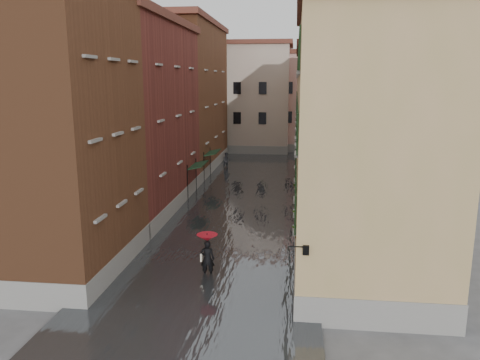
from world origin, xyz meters
The scene contains 16 objects.
ground centered at (0.00, 0.00, 0.00)m, with size 120.00×120.00×0.00m, color #4F4F51.
floodwater centered at (0.00, 13.00, 0.10)m, with size 10.00×60.00×0.20m, color #43474A.
building_left_near centered at (-7.00, -2.00, 6.50)m, with size 6.00×8.00×13.00m, color brown.
building_left_mid centered at (-7.00, 9.00, 6.25)m, with size 6.00×14.00×12.50m, color maroon.
building_left_far centered at (-7.00, 24.00, 7.00)m, with size 6.00×16.00×14.00m, color brown.
building_right_near centered at (7.00, -2.00, 5.75)m, with size 6.00×8.00×11.50m, color #A28D53.
building_right_mid centered at (7.00, 9.00, 6.50)m, with size 6.00×14.00×13.00m, color tan.
building_right_far centered at (7.00, 24.00, 5.75)m, with size 6.00×16.00×11.50m, color #A28D53.
building_end_cream centered at (-3.00, 38.00, 6.50)m, with size 12.00×9.00×13.00m, color #BDAB96.
building_end_pink centered at (6.00, 40.00, 6.00)m, with size 10.00×9.00×12.00m, color tan.
awning_near centered at (-3.49, 12.71, 2.47)m, with size 1.09×3.07×2.80m.
awning_far centered at (-3.48, 19.04, 2.47)m, with size 1.09×3.11×2.80m.
wall_lantern centered at (4.33, -6.00, 3.01)m, with size 0.71×0.22×0.35m.
window_planters centered at (4.12, -1.23, 3.51)m, with size 0.59×8.30×0.84m.
pedestrian_main centered at (0.01, -2.03, 1.26)m, with size 1.00×1.00×2.06m.
pedestrian_far centered at (-2.98, 24.55, 0.85)m, with size 0.83×0.65×1.71m, color black.
Camera 1 is at (3.86, -21.90, 8.90)m, focal length 35.00 mm.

